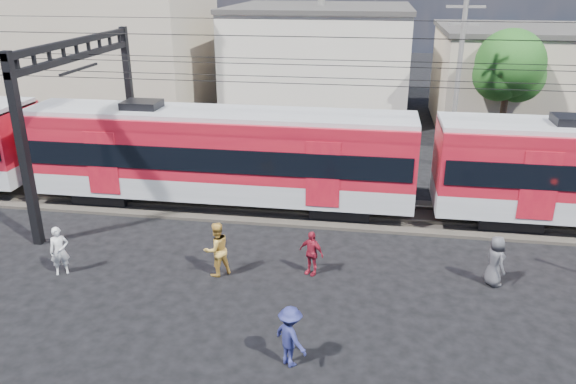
# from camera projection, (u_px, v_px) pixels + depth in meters

# --- Properties ---
(ground) EXTENTS (120.00, 120.00, 0.00)m
(ground) POSITION_uv_depth(u_px,v_px,m) (291.00, 321.00, 16.21)
(ground) COLOR black
(ground) RESTS_ON ground
(track_bed) EXTENTS (70.00, 3.40, 0.12)m
(track_bed) POSITION_uv_depth(u_px,v_px,m) (320.00, 211.00, 23.54)
(track_bed) COLOR #2D2823
(track_bed) RESTS_ON ground
(rail_near) EXTENTS (70.00, 0.12, 0.12)m
(rail_near) POSITION_uv_depth(u_px,v_px,m) (318.00, 215.00, 22.81)
(rail_near) COLOR #59544C
(rail_near) RESTS_ON track_bed
(rail_far) EXTENTS (70.00, 0.12, 0.12)m
(rail_far) POSITION_uv_depth(u_px,v_px,m) (321.00, 201.00, 24.19)
(rail_far) COLOR #59544C
(rail_far) RESTS_ON track_bed
(commuter_train) EXTENTS (50.30, 3.08, 4.17)m
(commuter_train) POSITION_uv_depth(u_px,v_px,m) (224.00, 153.00, 23.27)
(commuter_train) COLOR black
(commuter_train) RESTS_ON ground
(catenary) EXTENTS (70.00, 9.30, 7.52)m
(catenary) POSITION_uv_depth(u_px,v_px,m) (112.00, 84.00, 22.95)
(catenary) COLOR black
(catenary) RESTS_ON ground
(building_west) EXTENTS (14.28, 10.20, 9.30)m
(building_west) POSITION_uv_depth(u_px,v_px,m) (102.00, 46.00, 39.05)
(building_west) COLOR tan
(building_west) RESTS_ON ground
(building_midwest) EXTENTS (12.24, 12.24, 7.30)m
(building_midwest) POSITION_uv_depth(u_px,v_px,m) (320.00, 59.00, 40.00)
(building_midwest) COLOR beige
(building_midwest) RESTS_ON ground
(building_mideast) EXTENTS (16.32, 10.20, 6.30)m
(building_mideast) POSITION_uv_depth(u_px,v_px,m) (569.00, 79.00, 35.11)
(building_mideast) COLOR tan
(building_mideast) RESTS_ON ground
(utility_pole_mid) EXTENTS (1.80, 0.24, 8.50)m
(utility_pole_mid) POSITION_uv_depth(u_px,v_px,m) (458.00, 79.00, 27.48)
(utility_pole_mid) COLOR slate
(utility_pole_mid) RESTS_ON ground
(tree_near) EXTENTS (3.82, 3.64, 6.72)m
(tree_near) POSITION_uv_depth(u_px,v_px,m) (513.00, 68.00, 29.82)
(tree_near) COLOR #382619
(tree_near) RESTS_ON ground
(pedestrian_a) EXTENTS (0.73, 0.66, 1.66)m
(pedestrian_a) POSITION_uv_depth(u_px,v_px,m) (60.00, 251.00, 18.48)
(pedestrian_a) COLOR silver
(pedestrian_a) RESTS_ON ground
(pedestrian_b) EXTENTS (1.15, 1.14, 1.87)m
(pedestrian_b) POSITION_uv_depth(u_px,v_px,m) (217.00, 249.00, 18.37)
(pedestrian_b) COLOR gold
(pedestrian_b) RESTS_ON ground
(pedestrian_c) EXTENTS (1.22, 1.17, 1.67)m
(pedestrian_c) POSITION_uv_depth(u_px,v_px,m) (290.00, 337.00, 14.12)
(pedestrian_c) COLOR navy
(pedestrian_c) RESTS_ON ground
(pedestrian_d) EXTENTS (0.98, 0.74, 1.54)m
(pedestrian_d) POSITION_uv_depth(u_px,v_px,m) (311.00, 253.00, 18.48)
(pedestrian_d) COLOR maroon
(pedestrian_d) RESTS_ON ground
(pedestrian_e) EXTENTS (0.82, 0.97, 1.69)m
(pedestrian_e) POSITION_uv_depth(u_px,v_px,m) (495.00, 261.00, 17.81)
(pedestrian_e) COLOR #444448
(pedestrian_e) RESTS_ON ground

